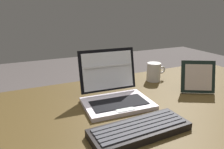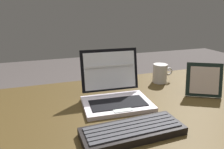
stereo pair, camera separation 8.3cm
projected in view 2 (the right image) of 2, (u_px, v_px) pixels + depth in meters
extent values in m
cube|color=#463418|center=(143.00, 113.00, 0.83)|extent=(1.64, 0.84, 0.03)
cylinder|color=black|center=(213.00, 117.00, 1.50)|extent=(0.05, 0.05, 0.67)
cube|color=silver|center=(117.00, 104.00, 0.85)|extent=(0.28, 0.21, 0.02)
cube|color=black|center=(118.00, 103.00, 0.83)|extent=(0.23, 0.12, 0.00)
cube|color=silver|center=(123.00, 110.00, 0.78)|extent=(0.07, 0.03, 0.00)
cube|color=black|center=(110.00, 70.00, 0.92)|extent=(0.26, 0.06, 0.18)
cube|color=white|center=(110.00, 70.00, 0.91)|extent=(0.23, 0.05, 0.16)
cube|color=silver|center=(110.00, 66.00, 0.91)|extent=(0.22, 0.02, 0.01)
cube|color=black|center=(133.00, 131.00, 0.65)|extent=(0.33, 0.13, 0.03)
cube|color=#38383D|center=(138.00, 134.00, 0.61)|extent=(0.30, 0.02, 0.00)
cube|color=#38383D|center=(136.00, 130.00, 0.63)|extent=(0.30, 0.02, 0.00)
cube|color=#38383D|center=(133.00, 127.00, 0.65)|extent=(0.30, 0.02, 0.00)
cube|color=#38383D|center=(130.00, 124.00, 0.66)|extent=(0.30, 0.02, 0.00)
cube|color=#38383D|center=(128.00, 121.00, 0.68)|extent=(0.30, 0.02, 0.00)
cube|color=black|center=(204.00, 80.00, 0.93)|extent=(0.16, 0.12, 0.15)
cube|color=#C6B09E|center=(204.00, 80.00, 0.92)|extent=(0.12, 0.09, 0.12)
cube|color=black|center=(201.00, 90.00, 0.97)|extent=(0.02, 0.02, 0.03)
cylinder|color=silver|center=(160.00, 73.00, 1.11)|extent=(0.08, 0.08, 0.10)
torus|color=silver|center=(169.00, 71.00, 1.12)|extent=(0.04, 0.01, 0.04)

